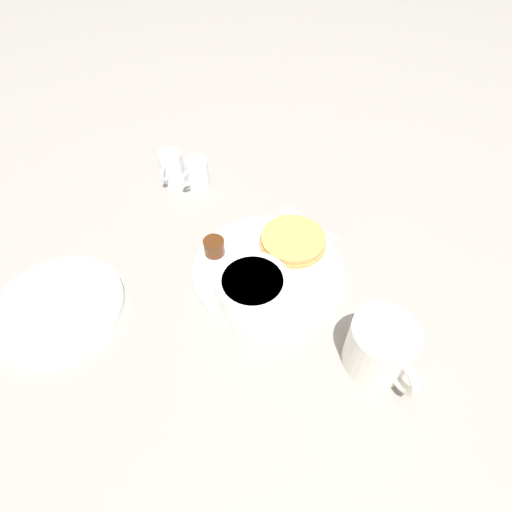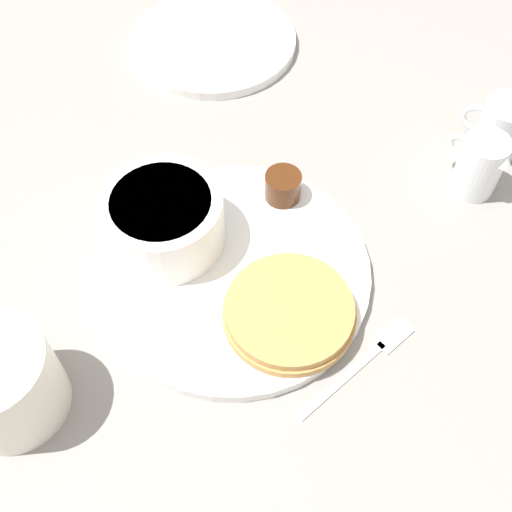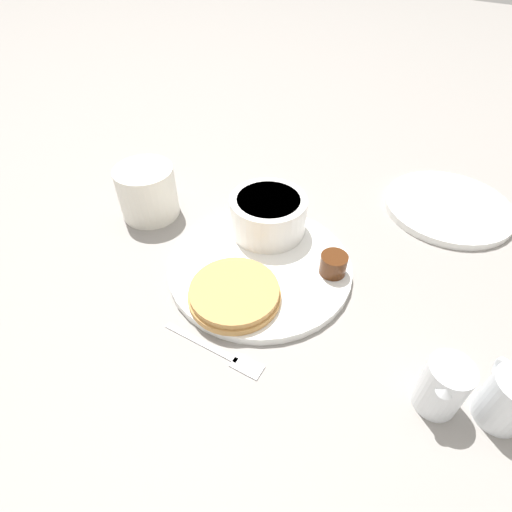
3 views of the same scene
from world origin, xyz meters
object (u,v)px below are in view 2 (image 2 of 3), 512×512
creamer_pitcher_far (500,128)px  plate (235,272)px  bowl (164,218)px  fork (369,356)px  creamer_pitcher_near (479,164)px

creamer_pitcher_far → plate: bearing=-97.2°
bowl → fork: bowl is taller
bowl → creamer_pitcher_near: same height
creamer_pitcher_near → fork: size_ratio=0.52×
plate → creamer_pitcher_near: 0.27m
bowl → creamer_pitcher_far: (0.11, 0.36, -0.01)m
creamer_pitcher_far → fork: 0.30m
plate → creamer_pitcher_near: bearing=76.6°
bowl → creamer_pitcher_near: bearing=66.0°
plate → creamer_pitcher_far: 0.33m
plate → fork: bearing=16.6°
creamer_pitcher_near → fork: (0.08, -0.22, -0.03)m
bowl → creamer_pitcher_far: bowl is taller
bowl → fork: (0.21, 0.07, -0.04)m
bowl → creamer_pitcher_far: bearing=72.8°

